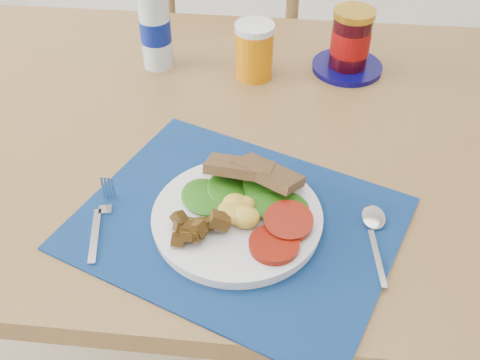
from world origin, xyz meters
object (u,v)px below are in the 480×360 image
Objects in this scene: chair_far at (231,61)px; juice_glass at (254,52)px; breakfast_plate at (234,215)px; water_bottle at (155,24)px; jam_on_saucer at (350,44)px.

chair_far is 9.45× the size of juice_glass.
chair_far is 0.91m from breakfast_plate.
water_bottle is 1.48× the size of jam_on_saucer.
juice_glass is (0.10, -0.44, 0.28)m from chair_far.
chair_far is at bearing 126.94° from jam_on_saucer.
juice_glass is (-0.01, 0.43, 0.03)m from breakfast_plate.
water_bottle is at bearing -176.32° from jam_on_saucer.
water_bottle is (-0.10, -0.42, 0.32)m from chair_far.
water_bottle is (-0.21, 0.45, 0.07)m from breakfast_plate.
breakfast_plate is 0.50m from water_bottle.
breakfast_plate is at bearing -64.72° from water_bottle.
breakfast_plate is 0.51m from jam_on_saucer.
jam_on_saucer is (0.30, -0.39, 0.28)m from chair_far.
juice_glass is at bearing 94.68° from chair_far.
breakfast_plate is 2.35× the size of juice_glass.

